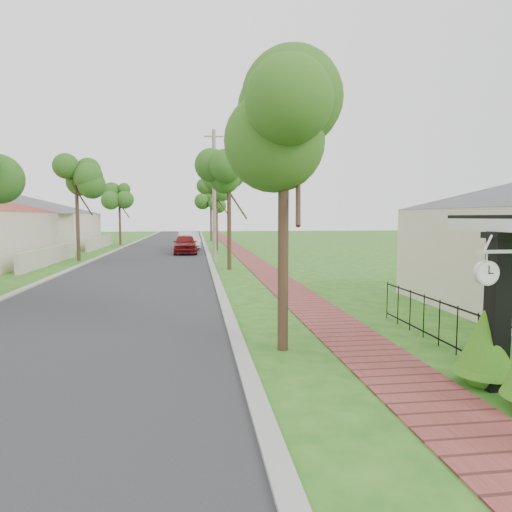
{
  "coord_description": "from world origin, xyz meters",
  "views": [
    {
      "loc": [
        -0.22,
        -7.61,
        2.75
      ],
      "look_at": [
        1.68,
        6.77,
        1.5
      ],
      "focal_mm": 32.0,
      "sensor_mm": 36.0,
      "label": 1
    }
  ],
  "objects": [
    {
      "name": "kerb_left",
      "position": [
        -6.65,
        20.0,
        0.0
      ],
      "size": [
        0.3,
        120.0,
        0.1
      ],
      "primitive_type": "cube",
      "color": "#9E9E99",
      "rests_on": "ground"
    },
    {
      "name": "porch_post",
      "position": [
        4.55,
        -1.0,
        1.12
      ],
      "size": [
        0.48,
        0.48,
        2.52
      ],
      "color": "black",
      "rests_on": "ground"
    },
    {
      "name": "parked_car_white",
      "position": [
        -0.82,
        31.15,
        0.77
      ],
      "size": [
        2.05,
        4.78,
        1.53
      ],
      "primitive_type": "imported",
      "rotation": [
        0.0,
        0.0,
        0.09
      ],
      "color": "silver",
      "rests_on": "ground"
    },
    {
      "name": "sidewalk",
      "position": [
        3.25,
        20.0,
        0.0
      ],
      "size": [
        1.5,
        120.0,
        0.03
      ],
      "primitive_type": "cube",
      "color": "#943F3B",
      "rests_on": "ground"
    },
    {
      "name": "road",
      "position": [
        -3.0,
        20.0,
        0.0
      ],
      "size": [
        7.0,
        120.0,
        0.02
      ],
      "primitive_type": "cube",
      "color": "#28282B",
      "rests_on": "ground"
    },
    {
      "name": "utility_pole",
      "position": [
        0.9,
        20.0,
        4.01
      ],
      "size": [
        1.2,
        0.24,
        7.9
      ],
      "color": "gray",
      "rests_on": "ground"
    },
    {
      "name": "near_tree",
      "position": [
        1.54,
        1.5,
        4.51
      ],
      "size": [
        2.21,
        2.21,
        5.66
      ],
      "color": "#382619",
      "rests_on": "ground"
    },
    {
      "name": "picket_fence",
      "position": [
        4.9,
        -0.0,
        0.53
      ],
      "size": [
        0.03,
        8.02,
        1.0
      ],
      "color": "black",
      "rests_on": "ground"
    },
    {
      "name": "ground",
      "position": [
        0.0,
        0.0,
        0.0
      ],
      "size": [
        160.0,
        160.0,
        0.0
      ],
      "primitive_type": "plane",
      "color": "#256117",
      "rests_on": "ground"
    },
    {
      "name": "street_trees",
      "position": [
        -2.87,
        26.84,
        4.54
      ],
      "size": [
        10.7,
        37.65,
        5.89
      ],
      "color": "#382619",
      "rests_on": "ground"
    },
    {
      "name": "far_house_grey",
      "position": [
        -14.97,
        34.0,
        2.34
      ],
      "size": [
        15.56,
        15.56,
        4.6
      ],
      "color": "beige",
      "rests_on": "ground"
    },
    {
      "name": "kerb_right",
      "position": [
        0.65,
        20.0,
        0.0
      ],
      "size": [
        0.3,
        120.0,
        0.1
      ],
      "primitive_type": "cube",
      "color": "#9E9E99",
      "rests_on": "ground"
    },
    {
      "name": "station_clock",
      "position": [
        4.06,
        -1.4,
        1.95
      ],
      "size": [
        0.64,
        0.13,
        0.53
      ],
      "color": "white",
      "rests_on": "ground"
    },
    {
      "name": "parked_car_red",
      "position": [
        -1.0,
        26.49,
        0.72
      ],
      "size": [
        1.81,
        4.27,
        1.44
      ],
      "primitive_type": "imported",
      "rotation": [
        0.0,
        0.0,
        0.02
      ],
      "color": "maroon",
      "rests_on": "ground"
    }
  ]
}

